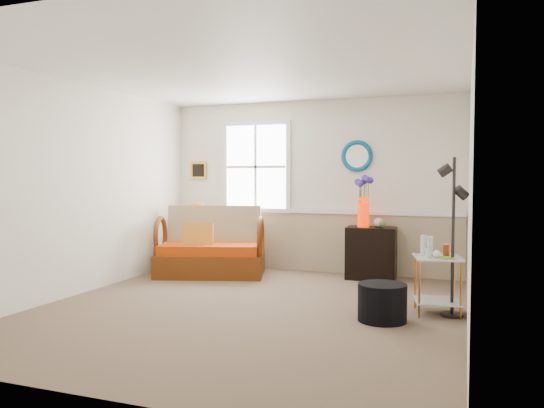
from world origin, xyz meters
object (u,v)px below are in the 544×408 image
(lamp_stand, at_px, (200,249))
(ottoman, at_px, (382,302))
(cabinet, at_px, (371,253))
(floor_lamp, at_px, (453,237))
(side_table, at_px, (437,285))
(loveseat, at_px, (211,241))

(lamp_stand, height_order, ottoman, lamp_stand)
(cabinet, distance_m, floor_lamp, 2.12)
(side_table, bearing_deg, lamp_stand, 154.93)
(floor_lamp, bearing_deg, loveseat, 157.75)
(cabinet, xyz_separation_m, floor_lamp, (1.13, -1.73, 0.46))
(side_table, relative_size, floor_lamp, 0.37)
(loveseat, relative_size, ottoman, 3.14)
(cabinet, bearing_deg, lamp_stand, 175.85)
(lamp_stand, xyz_separation_m, side_table, (3.74, -1.75, 0.02))
(ottoman, bearing_deg, cabinet, 102.39)
(side_table, height_order, floor_lamp, floor_lamp)
(loveseat, height_order, floor_lamp, floor_lamp)
(lamp_stand, height_order, side_table, side_table)
(loveseat, height_order, side_table, loveseat)
(loveseat, bearing_deg, ottoman, -47.97)
(loveseat, relative_size, lamp_stand, 2.68)
(floor_lamp, xyz_separation_m, ottoman, (-0.65, -0.44, -0.64))
(lamp_stand, distance_m, ottoman, 3.94)
(cabinet, xyz_separation_m, side_table, (0.98, -1.69, -0.06))
(loveseat, height_order, cabinet, loveseat)
(floor_lamp, distance_m, ottoman, 1.01)
(side_table, xyz_separation_m, floor_lamp, (0.15, -0.05, 0.52))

